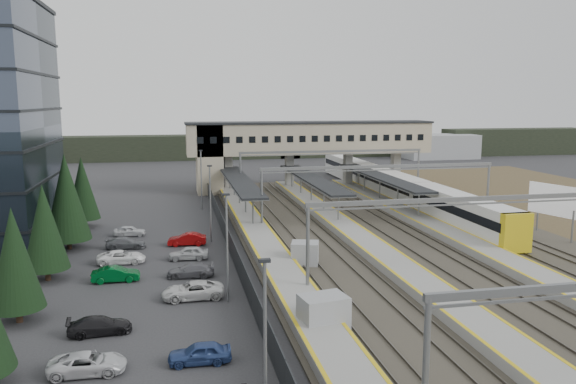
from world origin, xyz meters
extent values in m
plane|color=#2B2B2D|center=(0.00, 0.00, 0.00)|extent=(220.00, 220.00, 0.00)
cylinder|color=black|center=(-22.00, -9.00, 0.60)|extent=(0.44, 0.44, 1.20)
cone|color=black|center=(-22.00, -9.00, 4.40)|extent=(3.54, 3.54, 6.80)
cylinder|color=black|center=(-22.00, 0.00, 0.60)|extent=(0.44, 0.44, 1.20)
cone|color=black|center=(-22.00, 0.00, 4.50)|extent=(3.64, 3.64, 7.00)
cylinder|color=black|center=(-22.00, 10.00, 0.60)|extent=(0.44, 0.44, 1.20)
cone|color=black|center=(-22.00, 10.00, 5.25)|extent=(4.42, 4.42, 8.50)
cylinder|color=black|center=(-22.00, 20.00, 0.60)|extent=(0.44, 0.44, 1.20)
cone|color=black|center=(-22.00, 20.00, 4.60)|extent=(3.74, 3.74, 7.20)
imported|color=silver|center=(-16.50, -17.40, 0.57)|extent=(4.15, 1.97, 1.14)
imported|color=black|center=(-16.50, -12.10, 0.57)|extent=(4.07, 1.96, 1.14)
imported|color=#03461A|center=(-16.50, -1.50, 0.63)|extent=(3.82, 1.38, 1.25)
imported|color=white|center=(-16.50, 3.80, 0.59)|extent=(4.31, 2.06, 1.19)
imported|color=#595C60|center=(-16.50, 9.10, 0.57)|extent=(4.00, 1.82, 1.13)
imported|color=silver|center=(-16.50, 14.40, 0.57)|extent=(3.41, 1.48, 1.15)
imported|color=navy|center=(-10.50, -17.40, 0.60)|extent=(3.59, 1.54, 1.21)
imported|color=silver|center=(-10.50, -6.80, 0.64)|extent=(4.65, 2.21, 1.28)
imported|color=#5C5D63|center=(-10.50, -1.50, 0.57)|extent=(4.06, 1.92, 1.14)
imported|color=#B3B4B7|center=(-10.50, 3.80, 0.62)|extent=(3.74, 1.68, 1.25)
imported|color=maroon|center=(-10.50, 9.10, 0.64)|extent=(3.97, 1.68, 1.27)
cylinder|color=slate|center=(-8.00, -25.00, 4.00)|extent=(0.16, 0.16, 8.00)
cube|color=black|center=(-8.00, -25.00, 8.00)|extent=(0.50, 0.25, 0.15)
cylinder|color=slate|center=(-8.00, -8.00, 4.00)|extent=(0.16, 0.16, 8.00)
cube|color=black|center=(-8.00, -8.00, 8.00)|extent=(0.50, 0.25, 0.15)
cylinder|color=slate|center=(-8.00, 10.00, 4.00)|extent=(0.16, 0.16, 8.00)
cube|color=black|center=(-8.00, 10.00, 8.00)|extent=(0.50, 0.25, 0.15)
cylinder|color=slate|center=(-8.00, 28.00, 4.00)|extent=(0.16, 0.16, 8.00)
cube|color=black|center=(-8.00, 28.00, 8.00)|extent=(0.50, 0.25, 0.15)
cube|color=#26282B|center=(-6.50, 5.00, 1.00)|extent=(0.08, 90.00, 2.00)
cube|color=#939598|center=(-2.58, -14.69, 1.21)|extent=(3.22, 2.59, 2.42)
cube|color=#939598|center=(-0.39, -0.33, 1.09)|extent=(2.85, 2.58, 2.18)
cube|color=#38342C|center=(12.00, 5.00, 0.10)|extent=(34.00, 90.00, 0.20)
cube|color=#59544C|center=(-0.72, 5.00, 0.28)|extent=(0.08, 90.00, 0.14)
cube|color=#59544C|center=(0.72, 5.00, 0.28)|extent=(0.08, 90.00, 0.14)
cube|color=#59544C|center=(3.28, 5.00, 0.28)|extent=(0.08, 90.00, 0.14)
cube|color=#59544C|center=(4.72, 5.00, 0.28)|extent=(0.08, 90.00, 0.14)
cube|color=#59544C|center=(9.28, 5.00, 0.28)|extent=(0.08, 90.00, 0.14)
cube|color=#59544C|center=(10.72, 5.00, 0.28)|extent=(0.08, 90.00, 0.14)
cube|color=#59544C|center=(13.28, 5.00, 0.28)|extent=(0.08, 90.00, 0.14)
cube|color=#59544C|center=(14.72, 5.00, 0.28)|extent=(0.08, 90.00, 0.14)
cube|color=#59544C|center=(19.28, 5.00, 0.28)|extent=(0.08, 90.00, 0.14)
cube|color=#59544C|center=(20.72, 5.00, 0.28)|extent=(0.08, 90.00, 0.14)
cube|color=#59544C|center=(23.28, 5.00, 0.28)|extent=(0.08, 90.00, 0.14)
cube|color=#59544C|center=(24.72, 5.00, 0.28)|extent=(0.08, 90.00, 0.14)
cube|color=gray|center=(-3.00, 5.00, 0.45)|extent=(3.20, 82.00, 0.90)
cube|color=gold|center=(-4.45, 5.00, 0.91)|extent=(0.25, 82.00, 0.02)
cube|color=gold|center=(-1.55, 5.00, 0.91)|extent=(0.25, 82.00, 0.02)
cube|color=gray|center=(7.00, 5.00, 0.45)|extent=(3.20, 82.00, 0.90)
cube|color=gold|center=(5.55, 5.00, 0.91)|extent=(0.25, 82.00, 0.02)
cube|color=gold|center=(8.45, 5.00, 0.91)|extent=(0.25, 82.00, 0.02)
cube|color=gray|center=(17.00, 5.00, 0.45)|extent=(3.20, 82.00, 0.90)
cube|color=gold|center=(15.55, 5.00, 0.91)|extent=(0.25, 82.00, 0.02)
cube|color=gold|center=(18.45, 5.00, 0.91)|extent=(0.25, 82.00, 0.02)
cube|color=black|center=(-3.00, 27.00, 4.00)|extent=(3.00, 30.00, 0.25)
cube|color=slate|center=(-3.00, 27.00, 3.85)|extent=(3.10, 30.00, 0.12)
cylinder|color=slate|center=(-3.00, 14.00, 2.40)|extent=(0.20, 0.20, 3.10)
cylinder|color=slate|center=(-3.00, 20.50, 2.40)|extent=(0.20, 0.20, 3.10)
cylinder|color=slate|center=(-3.00, 27.00, 2.40)|extent=(0.20, 0.20, 3.10)
cylinder|color=slate|center=(-3.00, 33.50, 2.40)|extent=(0.20, 0.20, 3.10)
cylinder|color=slate|center=(-3.00, 40.00, 2.40)|extent=(0.20, 0.20, 3.10)
cube|color=black|center=(7.00, 27.00, 4.00)|extent=(3.00, 30.00, 0.25)
cube|color=slate|center=(7.00, 27.00, 3.85)|extent=(3.10, 30.00, 0.12)
cylinder|color=slate|center=(7.00, 14.00, 2.40)|extent=(0.20, 0.20, 3.10)
cylinder|color=slate|center=(7.00, 20.50, 2.40)|extent=(0.20, 0.20, 3.10)
cylinder|color=slate|center=(7.00, 27.00, 2.40)|extent=(0.20, 0.20, 3.10)
cylinder|color=slate|center=(7.00, 33.50, 2.40)|extent=(0.20, 0.20, 3.10)
cylinder|color=slate|center=(7.00, 40.00, 2.40)|extent=(0.20, 0.20, 3.10)
cube|color=black|center=(17.00, 27.00, 4.00)|extent=(3.00, 30.00, 0.25)
cube|color=slate|center=(17.00, 27.00, 3.85)|extent=(3.10, 30.00, 0.12)
cylinder|color=slate|center=(17.00, 14.00, 2.40)|extent=(0.20, 0.20, 3.10)
cylinder|color=slate|center=(17.00, 20.50, 2.40)|extent=(0.20, 0.20, 3.10)
cylinder|color=slate|center=(17.00, 27.00, 2.40)|extent=(0.20, 0.20, 3.10)
cylinder|color=slate|center=(17.00, 33.50, 2.40)|extent=(0.20, 0.20, 3.10)
cylinder|color=slate|center=(17.00, 40.00, 2.40)|extent=(0.20, 0.20, 3.10)
cube|color=tan|center=(10.50, 42.00, 8.50)|extent=(40.00, 6.00, 5.00)
cube|color=black|center=(10.50, 42.00, 11.05)|extent=(40.40, 6.40, 0.30)
cube|color=tan|center=(-6.00, 42.00, 5.50)|extent=(4.00, 6.00, 11.00)
cube|color=black|center=(-7.50, 38.98, 8.60)|extent=(1.00, 0.06, 1.00)
cube|color=black|center=(-5.50, 38.98, 8.60)|extent=(1.00, 0.06, 1.00)
cube|color=black|center=(-3.50, 38.98, 8.60)|extent=(1.00, 0.06, 1.00)
cube|color=black|center=(-1.50, 38.98, 8.60)|extent=(1.00, 0.06, 1.00)
cube|color=black|center=(0.50, 38.98, 8.60)|extent=(1.00, 0.06, 1.00)
cube|color=black|center=(2.50, 38.98, 8.60)|extent=(1.00, 0.06, 1.00)
cube|color=black|center=(4.50, 38.98, 8.60)|extent=(1.00, 0.06, 1.00)
cube|color=black|center=(6.50, 38.98, 8.60)|extent=(1.00, 0.06, 1.00)
cube|color=black|center=(8.50, 38.98, 8.60)|extent=(1.00, 0.06, 1.00)
cube|color=black|center=(10.50, 38.98, 8.60)|extent=(1.00, 0.06, 1.00)
cube|color=black|center=(12.50, 38.98, 8.60)|extent=(1.00, 0.06, 1.00)
cube|color=black|center=(14.50, 38.98, 8.60)|extent=(1.00, 0.06, 1.00)
cube|color=black|center=(16.50, 38.98, 8.60)|extent=(1.00, 0.06, 1.00)
cube|color=black|center=(18.50, 38.98, 8.60)|extent=(1.00, 0.06, 1.00)
cube|color=black|center=(20.50, 38.98, 8.60)|extent=(1.00, 0.06, 1.00)
cube|color=black|center=(22.50, 38.98, 8.60)|extent=(1.00, 0.06, 1.00)
cube|color=black|center=(24.50, 38.98, 8.60)|extent=(1.00, 0.06, 1.00)
cube|color=black|center=(26.50, 38.98, 8.60)|extent=(1.00, 0.06, 1.00)
cube|color=black|center=(28.50, 38.98, 8.60)|extent=(1.00, 0.06, 1.00)
cube|color=gray|center=(-4.50, 42.00, 3.00)|extent=(1.20, 1.60, 6.00)
cube|color=gray|center=(-3.00, 42.00, 3.00)|extent=(1.20, 1.60, 6.00)
cube|color=gray|center=(7.00, 42.00, 3.00)|extent=(1.20, 1.60, 6.00)
cube|color=gray|center=(17.00, 42.00, 3.00)|extent=(1.20, 1.60, 6.00)
cube|color=gray|center=(25.50, 42.00, 3.00)|extent=(1.20, 1.60, 6.00)
cylinder|color=slate|center=(-2.00, -28.00, 3.50)|extent=(0.28, 0.28, 7.00)
cylinder|color=slate|center=(-2.00, -8.00, 3.50)|extent=(0.28, 0.28, 7.00)
cube|color=slate|center=(12.00, -8.00, 7.00)|extent=(28.40, 0.25, 0.35)
cube|color=slate|center=(12.00, -8.00, 6.60)|extent=(28.40, 0.12, 0.12)
cylinder|color=slate|center=(-2.00, 14.00, 3.50)|extent=(0.28, 0.28, 7.00)
cylinder|color=slate|center=(26.00, 14.00, 3.50)|extent=(0.28, 0.28, 7.00)
cube|color=slate|center=(12.00, 14.00, 7.00)|extent=(28.40, 0.25, 0.35)
cube|color=slate|center=(12.00, 14.00, 6.60)|extent=(28.40, 0.12, 0.12)
cylinder|color=slate|center=(-2.00, 34.00, 3.50)|extent=(0.28, 0.28, 7.00)
cylinder|color=slate|center=(26.00, 34.00, 3.50)|extent=(0.28, 0.28, 7.00)
cube|color=slate|center=(12.00, 34.00, 7.00)|extent=(28.40, 0.25, 0.35)
cube|color=slate|center=(12.00, 34.00, 6.60)|extent=(28.40, 0.12, 0.12)
cube|color=silver|center=(20.00, 9.11, 2.22)|extent=(2.95, 20.50, 3.80)
cube|color=black|center=(20.00, 9.11, 2.64)|extent=(3.02, 19.90, 0.95)
cube|color=slate|center=(20.00, 9.11, 0.58)|extent=(2.53, 19.10, 0.53)
cube|color=silver|center=(20.00, 30.21, 2.22)|extent=(2.95, 20.50, 3.80)
cube|color=black|center=(20.00, 30.21, 2.64)|extent=(3.02, 19.90, 0.95)
cube|color=slate|center=(20.00, 30.21, 0.58)|extent=(2.53, 19.10, 0.53)
cube|color=silver|center=(20.00, 51.31, 2.22)|extent=(2.95, 20.50, 3.80)
cube|color=black|center=(20.00, 51.31, 2.64)|extent=(3.02, 19.90, 0.95)
cube|color=slate|center=(20.00, 51.31, 0.58)|extent=(2.53, 19.10, 0.53)
cube|color=gold|center=(20.00, -1.04, 2.22)|extent=(2.98, 0.90, 3.80)
cylinder|color=slate|center=(28.10, 1.46, 1.77)|extent=(0.20, 0.20, 3.54)
cylinder|color=slate|center=(28.10, 7.11, 1.77)|extent=(0.20, 0.20, 3.54)
cube|color=silver|center=(28.10, 4.29, 4.11)|extent=(2.11, 6.39, 3.32)
cube|color=black|center=(-10.00, 95.00, 3.00)|extent=(60.00, 8.00, 6.00)
cube|color=black|center=(40.00, 95.00, 2.50)|extent=(50.00, 8.00, 5.00)
cube|color=black|center=(80.00, 90.00, 3.50)|extent=(40.00, 8.00, 7.00)
cube|color=#939598|center=(55.00, 85.00, 3.00)|extent=(18.00, 10.00, 6.00)
camera|label=1|loc=(-11.60, -47.39, 14.62)|focal=35.00mm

